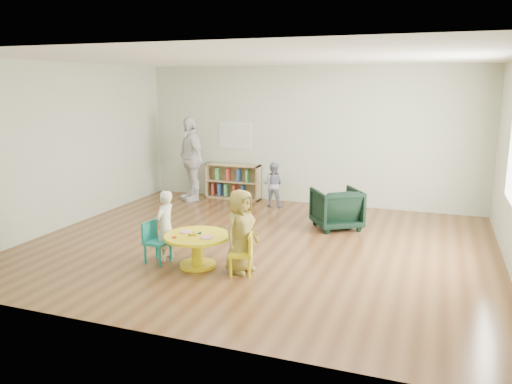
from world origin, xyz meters
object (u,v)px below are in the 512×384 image
armchair (337,208)px  child_right (241,231)px  child_left (165,226)px  toddler (273,184)px  activity_table (197,244)px  bookshelf (233,182)px  kid_chair_right (244,253)px  adult_caretaker (191,159)px  kid_chair_left (155,240)px

armchair → child_right: 2.58m
child_left → toddler: bearing=178.2°
child_right → armchair: bearing=0.8°
armchair → activity_table: bearing=27.2°
bookshelf → kid_chair_right: bearing=-65.5°
kid_chair_right → adult_caretaker: adult_caretaker is taller
kid_chair_left → child_left: child_left is taller
kid_chair_left → kid_chair_right: 1.33m
bookshelf → adult_caretaker: size_ratio=0.68×
toddler → kid_chair_left: bearing=80.2°
toddler → adult_caretaker: 1.87m
adult_caretaker → child_right: bearing=-13.1°
activity_table → toddler: (-0.09, 3.58, 0.15)m
child_left → adult_caretaker: (-1.37, 3.45, 0.39)m
child_left → toddler: 3.53m
child_right → adult_caretaker: bearing=54.6°
kid_chair_right → child_left: child_left is taller
child_right → bookshelf: bearing=42.7°
activity_table → adult_caretaker: bearing=118.4°
kid_chair_right → adult_caretaker: bearing=20.2°
bookshelf → adult_caretaker: bearing=-148.6°
kid_chair_left → armchair: armchair is taller
bookshelf → child_right: size_ratio=1.08×
armchair → adult_caretaker: size_ratio=0.43×
activity_table → child_left: child_left is taller
armchair → adult_caretaker: 3.53m
kid_chair_right → child_right: bearing=25.6°
child_left → toddler: (0.45, 3.50, -0.04)m
kid_chair_right → child_left: (-1.24, 0.15, 0.20)m
child_left → child_right: (1.16, -0.05, 0.06)m
activity_table → armchair: armchair is taller
activity_table → toddler: toddler is taller
toddler → adult_caretaker: size_ratio=0.51×
activity_table → armchair: (1.42, 2.48, 0.04)m
armchair → child_left: bearing=17.8°
child_right → toddler: (-0.71, 3.55, -0.10)m
bookshelf → adult_caretaker: adult_caretaker is taller
activity_table → adult_caretaker: adult_caretaker is taller
kid_chair_left → toddler: 3.67m
activity_table → bookshelf: (-1.14, 4.00, 0.06)m
activity_table → adult_caretaker: (-1.91, 3.53, 0.58)m
child_right → toddler: size_ratio=1.22×
adult_caretaker → kid_chair_left: bearing=-29.2°
child_right → adult_caretaker: size_ratio=0.63×
kid_chair_left → child_right: (1.25, 0.08, 0.24)m
armchair → bookshelf: bearing=-63.7°
adult_caretaker → armchair: bearing=23.6°
armchair → adult_caretaker: (-3.32, 1.05, 0.54)m
child_right → activity_table: bearing=111.5°
armchair → child_right: (-0.79, -2.45, 0.21)m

